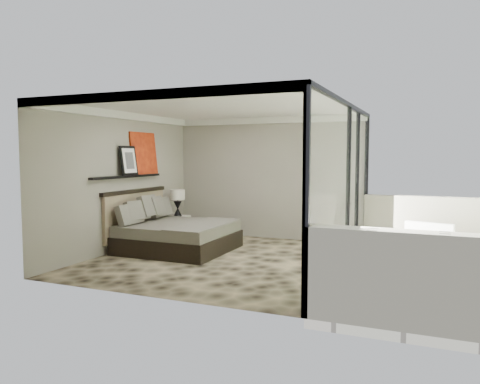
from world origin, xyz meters
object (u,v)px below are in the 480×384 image
at_px(bed, 174,233).
at_px(nightstand, 177,228).
at_px(lounger, 415,255).
at_px(table_lamp, 178,199).

xyz_separation_m(bed, nightstand, (-0.67, 1.27, -0.10)).
height_order(nightstand, lounger, lounger).
bearing_deg(table_lamp, nightstand, 144.64).
bearing_deg(bed, lounger, 5.01).
distance_m(nightstand, lounger, 5.35).
bearing_deg(lounger, table_lamp, -174.10).
bearing_deg(lounger, bed, -159.99).
distance_m(table_lamp, lounger, 5.36).
height_order(bed, table_lamp, bed).
relative_size(nightstand, lounger, 0.25).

